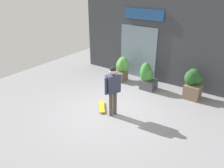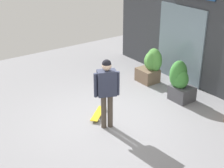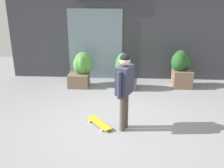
# 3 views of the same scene
# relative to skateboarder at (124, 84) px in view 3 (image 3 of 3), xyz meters

# --- Properties ---
(ground_plane) EXTENTS (12.00, 12.00, 0.00)m
(ground_plane) POSITION_rel_skateboarder_xyz_m (-0.17, 0.23, -1.10)
(ground_plane) COLOR gray
(building_facade) EXTENTS (7.71, 0.31, 3.69)m
(building_facade) POSITION_rel_skateboarder_xyz_m (-0.21, 3.67, 0.73)
(building_facade) COLOR #383A3F
(building_facade) RESTS_ON ground_plane
(skateboarder) EXTENTS (0.41, 0.57, 1.77)m
(skateboarder) POSITION_rel_skateboarder_xyz_m (0.00, 0.00, 0.00)
(skateboarder) COLOR #4C4238
(skateboarder) RESTS_ON ground_plane
(skateboard) EXTENTS (0.66, 0.74, 0.08)m
(skateboard) POSITION_rel_skateboarder_xyz_m (-0.58, 0.12, -1.03)
(skateboard) COLOR gold
(skateboard) RESTS_ON ground_plane
(planter_box_left) EXTENTS (0.76, 0.70, 1.12)m
(planter_box_left) POSITION_rel_skateboarder_xyz_m (-1.44, 2.73, -0.50)
(planter_box_left) COLOR brown
(planter_box_left) RESTS_ON ground_plane
(planter_box_right) EXTENTS (0.67, 0.61, 1.17)m
(planter_box_right) POSITION_rel_skateboarder_xyz_m (-0.02, 2.52, -0.53)
(planter_box_right) COLOR #47474C
(planter_box_right) RESTS_ON ground_plane
(planter_box_mid) EXTENTS (0.68, 0.64, 1.18)m
(planter_box_mid) POSITION_rel_skateboarder_xyz_m (1.78, 2.88, -0.45)
(planter_box_mid) COLOR brown
(planter_box_mid) RESTS_ON ground_plane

